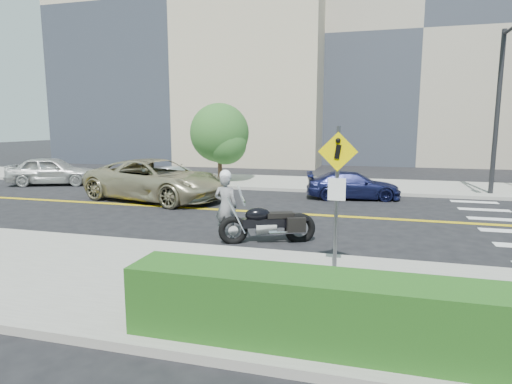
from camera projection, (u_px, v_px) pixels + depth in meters
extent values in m
plane|color=black|center=(235.00, 211.00, 15.94)|extent=(120.00, 120.00, 0.00)
cube|color=#9E9B91|center=(123.00, 277.00, 8.78)|extent=(60.00, 5.00, 0.15)
cube|color=#9E9B91|center=(278.00, 183.00, 23.08)|extent=(60.00, 5.00, 0.15)
cube|color=tan|center=(203.00, 17.00, 37.55)|extent=(22.00, 14.00, 25.00)
cube|color=#A39984|center=(415.00, 45.00, 37.07)|extent=(18.00, 14.00, 20.00)
cube|color=#235619|center=(458.00, 326.00, 5.42)|extent=(9.00, 0.90, 1.00)
cylinder|color=black|center=(497.00, 113.00, 18.49)|extent=(0.20, 0.20, 7.00)
cylinder|color=#4C4C51|center=(336.00, 201.00, 8.59)|extent=(0.08, 0.08, 3.00)
cube|color=#F9D800|center=(338.00, 152.00, 8.40)|extent=(0.78, 0.03, 0.78)
cube|color=white|center=(337.00, 189.00, 8.52)|extent=(0.35, 0.03, 0.45)
imported|color=#B9BABE|center=(226.00, 206.00, 11.98)|extent=(0.69, 0.48, 1.83)
sphere|color=white|center=(225.00, 176.00, 11.85)|extent=(0.33, 0.33, 0.33)
imported|color=tan|center=(156.00, 180.00, 18.05)|extent=(6.74, 4.22, 1.74)
imported|color=beige|center=(52.00, 171.00, 22.65)|extent=(4.76, 3.25, 1.50)
imported|color=#B7BABF|center=(177.00, 179.00, 20.31)|extent=(3.65, 1.42, 1.19)
imported|color=#181C48|center=(353.00, 185.00, 18.43)|extent=(4.21, 2.28, 1.16)
cylinder|color=#382619|center=(220.00, 151.00, 23.00)|extent=(0.23, 0.23, 3.50)
sphere|color=#275C1D|center=(219.00, 133.00, 22.85)|extent=(3.15, 3.15, 3.15)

